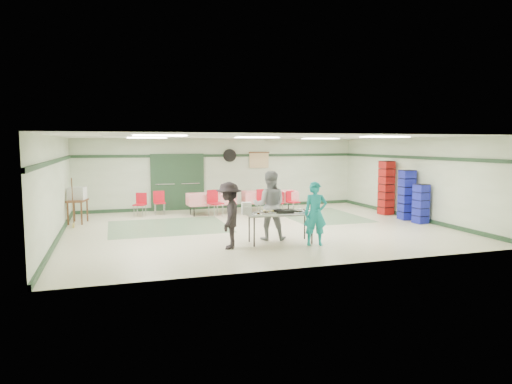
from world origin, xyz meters
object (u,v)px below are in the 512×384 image
object	(u,v)px
serving_table	(280,215)
dining_table_b	(211,199)
volunteer_grey	(270,205)
crate_stack_blue_b	(421,204)
chair_c	(292,200)
office_printer	(77,193)
chair_d	(214,200)
printer_table	(77,204)
chair_loose_a	(159,200)
volunteer_dark	(229,215)
chair_loose_b	(141,202)
chair_b	(263,199)
dining_table_a	(270,196)
volunteer_teal	(316,214)
crate_stack_blue_a	(407,195)
chair_a	(279,201)
crate_stack_red	(386,188)

from	to	relation	value
serving_table	dining_table_b	xyz separation A→B (m)	(-0.69, 5.13, -0.14)
volunteer_grey	crate_stack_blue_b	world-z (taller)	volunteer_grey
chair_c	office_printer	xyz separation A→B (m)	(-7.23, 0.18, 0.45)
chair_d	printer_table	distance (m)	4.38
chair_loose_a	volunteer_dark	bearing A→B (deg)	-80.40
serving_table	crate_stack_blue_b	xyz separation A→B (m)	(5.21, 1.33, -0.09)
chair_c	crate_stack_blue_b	bearing A→B (deg)	-66.02
chair_c	chair_loose_b	distance (m)	5.33
chair_loose_b	chair_loose_a	bearing A→B (deg)	41.82
chair_b	dining_table_a	bearing A→B (deg)	54.51
volunteer_dark	chair_loose_b	xyz separation A→B (m)	(-1.72, 5.62, -0.30)
office_printer	printer_table	bearing A→B (deg)	-75.64
chair_c	chair_d	world-z (taller)	chair_d
crate_stack_blue_b	chair_b	bearing A→B (deg)	142.19
chair_b	crate_stack_blue_b	distance (m)	5.27
volunteer_grey	chair_loose_a	distance (m)	5.67
volunteer_teal	office_printer	xyz separation A→B (m)	(-5.82, 5.24, 0.15)
dining_table_a	chair_c	xyz separation A→B (m)	(0.64, -0.58, -0.08)
serving_table	crate_stack_blue_a	xyz separation A→B (m)	(5.21, 2.08, 0.11)
dining_table_b	chair_a	bearing A→B (deg)	-17.62
volunteer_teal	dining_table_b	world-z (taller)	volunteer_teal
serving_table	crate_stack_blue_a	world-z (taller)	crate_stack_blue_a
volunteer_teal	chair_c	world-z (taller)	volunteer_teal
dining_table_b	crate_stack_blue_a	bearing A→B (deg)	-30.99
dining_table_b	crate_stack_blue_b	size ratio (longest dim) A/B	1.38
volunteer_grey	chair_loose_a	world-z (taller)	volunteer_grey
dining_table_b	chair_loose_a	distance (m)	1.83
volunteer_teal	chair_c	xyz separation A→B (m)	(1.41, 5.06, -0.29)
chair_a	chair_c	size ratio (longest dim) A/B	0.97
chair_a	office_printer	world-z (taller)	office_printer
chair_c	printer_table	bearing A→B (deg)	159.75
chair_loose_a	office_printer	distance (m)	2.80
serving_table	dining_table_a	xyz separation A→B (m)	(1.51, 5.13, -0.14)
chair_b	chair_a	bearing A→B (deg)	2.21
crate_stack_blue_a	printer_table	distance (m)	10.61
chair_loose_a	chair_loose_b	distance (m)	0.69
dining_table_b	chair_d	bearing A→B (deg)	-95.17
dining_table_a	crate_stack_red	distance (m)	4.17
chair_loose_b	crate_stack_blue_a	bearing A→B (deg)	2.33
volunteer_dark	crate_stack_blue_a	world-z (taller)	crate_stack_blue_a
chair_loose_b	printer_table	xyz separation A→B (m)	(-1.97, -0.77, 0.13)
volunteer_teal	chair_loose_a	distance (m)	6.90
chair_loose_b	dining_table_a	bearing A→B (deg)	20.71
chair_a	chair_loose_a	world-z (taller)	chair_loose_a
volunteer_grey	dining_table_b	distance (m)	4.72
dining_table_b	office_printer	world-z (taller)	office_printer
chair_loose_b	chair_d	bearing A→B (deg)	4.90
dining_table_b	volunteer_grey	bearing A→B (deg)	-86.87
chair_loose_b	office_printer	size ratio (longest dim) A/B	1.67
printer_table	chair_d	bearing A→B (deg)	11.26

